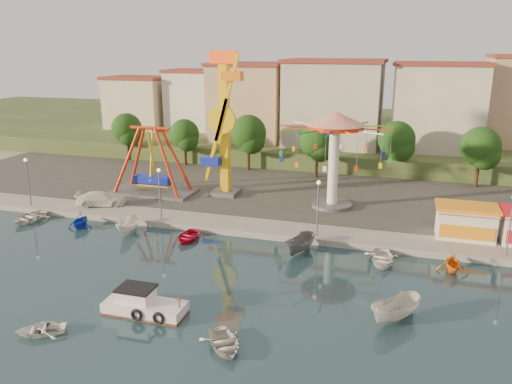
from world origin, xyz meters
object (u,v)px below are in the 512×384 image
at_px(pirate_ship_ride, 152,162).
at_px(van, 101,199).
at_px(kamikaze_tower, 225,128).
at_px(wave_swinger, 335,138).
at_px(cabin_motorboat, 143,306).
at_px(skiff, 396,310).
at_px(rowboat_a, 224,343).

bearing_deg(pirate_ship_ride, van, -116.12).
bearing_deg(kamikaze_tower, wave_swinger, -3.50).
relative_size(pirate_ship_ride, cabin_motorboat, 1.78).
bearing_deg(van, cabin_motorboat, -162.96).
xyz_separation_m(wave_swinger, skiff, (7.52, -21.70, -7.35)).
relative_size(wave_swinger, cabin_motorboat, 2.06).
bearing_deg(pirate_ship_ride, skiff, -35.96).
bearing_deg(van, pirate_ship_ride, -48.93).
height_order(pirate_ship_ride, kamikaze_tower, kamikaze_tower).
bearing_deg(pirate_ship_ride, cabin_motorboat, -63.29).
bearing_deg(skiff, pirate_ship_ride, -177.83).
xyz_separation_m(rowboat_a, van, (-22.19, 20.85, 1.00)).
xyz_separation_m(cabin_motorboat, van, (-15.50, 18.57, 0.84)).
bearing_deg(rowboat_a, pirate_ship_ride, 88.55).
bearing_deg(van, rowboat_a, -156.03).
bearing_deg(skiff, kamikaze_tower, 169.98).
height_order(cabin_motorboat, rowboat_a, cabin_motorboat).
bearing_deg(van, kamikaze_tower, -79.58).
relative_size(cabin_motorboat, rowboat_a, 1.59).
height_order(skiff, van, van).
relative_size(kamikaze_tower, cabin_motorboat, 2.94).
bearing_deg(skiff, van, -166.67).
bearing_deg(kamikaze_tower, pirate_ship_ride, -170.11).
bearing_deg(wave_swinger, skiff, -70.89).
bearing_deg(cabin_motorboat, wave_swinger, 69.76).
xyz_separation_m(pirate_ship_ride, wave_swinger, (21.35, 0.75, 3.80)).
height_order(cabin_motorboat, van, van).
bearing_deg(van, wave_swinger, -96.91).
xyz_separation_m(wave_swinger, cabin_motorboat, (-8.89, -25.52, -7.67)).
height_order(cabin_motorboat, skiff, cabin_motorboat).
relative_size(kamikaze_tower, van, 3.13).
xyz_separation_m(skiff, van, (-31.91, 14.74, 0.52)).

